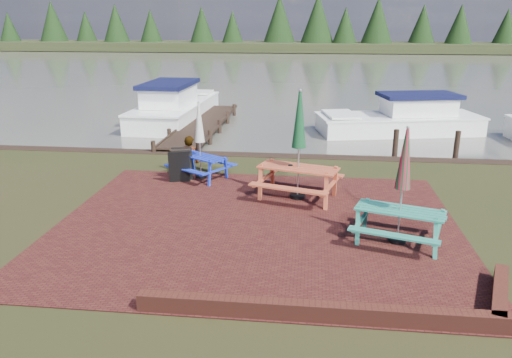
{
  "coord_description": "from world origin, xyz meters",
  "views": [
    {
      "loc": [
        1.16,
        -9.34,
        4.46
      ],
      "look_at": [
        -0.05,
        1.3,
        1.0
      ],
      "focal_mm": 35.0,
      "sensor_mm": 36.0,
      "label": 1
    }
  ],
  "objects_px": {
    "boat_jetty": "(175,108)",
    "boat_near": "(402,120)",
    "picnic_table_teal": "(401,204)",
    "chalkboard": "(181,165)",
    "person": "(189,136)",
    "picnic_table_red": "(298,162)",
    "picnic_table_blue": "(200,152)",
    "jetty": "(202,125)"
  },
  "relations": [
    {
      "from": "jetty",
      "to": "person",
      "type": "distance_m",
      "value": 5.49
    },
    {
      "from": "picnic_table_blue",
      "to": "person",
      "type": "height_order",
      "value": "picnic_table_blue"
    },
    {
      "from": "boat_jetty",
      "to": "person",
      "type": "height_order",
      "value": "boat_jetty"
    },
    {
      "from": "boat_near",
      "to": "person",
      "type": "distance_m",
      "value": 9.8
    },
    {
      "from": "picnic_table_blue",
      "to": "chalkboard",
      "type": "distance_m",
      "value": 0.7
    },
    {
      "from": "picnic_table_teal",
      "to": "picnic_table_blue",
      "type": "xyz_separation_m",
      "value": [
        -5.03,
        3.89,
        -0.08
      ]
    },
    {
      "from": "picnic_table_red",
      "to": "chalkboard",
      "type": "relative_size",
      "value": 2.94
    },
    {
      "from": "boat_jetty",
      "to": "person",
      "type": "xyz_separation_m",
      "value": [
        2.51,
        -7.38,
        0.42
      ]
    },
    {
      "from": "chalkboard",
      "to": "boat_jetty",
      "type": "height_order",
      "value": "boat_jetty"
    },
    {
      "from": "picnic_table_red",
      "to": "boat_near",
      "type": "distance_m",
      "value": 9.99
    },
    {
      "from": "picnic_table_teal",
      "to": "boat_jetty",
      "type": "distance_m",
      "value": 15.29
    },
    {
      "from": "picnic_table_teal",
      "to": "picnic_table_red",
      "type": "bearing_deg",
      "value": 149.31
    },
    {
      "from": "boat_jetty",
      "to": "person",
      "type": "relative_size",
      "value": 4.32
    },
    {
      "from": "boat_jetty",
      "to": "boat_near",
      "type": "relative_size",
      "value": 1.05
    },
    {
      "from": "picnic_table_teal",
      "to": "person",
      "type": "bearing_deg",
      "value": 154.42
    },
    {
      "from": "picnic_table_blue",
      "to": "picnic_table_red",
      "type": "bearing_deg",
      "value": 6.89
    },
    {
      "from": "picnic_table_blue",
      "to": "jetty",
      "type": "xyz_separation_m",
      "value": [
        -1.49,
        6.98,
        -0.66
      ]
    },
    {
      "from": "chalkboard",
      "to": "boat_near",
      "type": "xyz_separation_m",
      "value": [
        7.44,
        8.08,
        -0.14
      ]
    },
    {
      "from": "chalkboard",
      "to": "boat_near",
      "type": "bearing_deg",
      "value": 33.43
    },
    {
      "from": "chalkboard",
      "to": "person",
      "type": "xyz_separation_m",
      "value": [
        -0.23,
        2.0,
        0.37
      ]
    },
    {
      "from": "picnic_table_red",
      "to": "person",
      "type": "relative_size",
      "value": 1.63
    },
    {
      "from": "picnic_table_red",
      "to": "picnic_table_blue",
      "type": "bearing_deg",
      "value": 170.51
    },
    {
      "from": "chalkboard",
      "to": "boat_jetty",
      "type": "distance_m",
      "value": 9.78
    },
    {
      "from": "boat_jetty",
      "to": "boat_near",
      "type": "bearing_deg",
      "value": -5.18
    },
    {
      "from": "picnic_table_red",
      "to": "person",
      "type": "bearing_deg",
      "value": 156.81
    },
    {
      "from": "boat_jetty",
      "to": "picnic_table_red",
      "type": "bearing_deg",
      "value": -57.53
    },
    {
      "from": "picnic_table_red",
      "to": "person",
      "type": "height_order",
      "value": "picnic_table_red"
    },
    {
      "from": "picnic_table_red",
      "to": "boat_jetty",
      "type": "relative_size",
      "value": 0.38
    },
    {
      "from": "picnic_table_red",
      "to": "picnic_table_blue",
      "type": "distance_m",
      "value": 3.21
    },
    {
      "from": "picnic_table_teal",
      "to": "boat_near",
      "type": "height_order",
      "value": "picnic_table_teal"
    },
    {
      "from": "picnic_table_teal",
      "to": "boat_near",
      "type": "distance_m",
      "value": 11.73
    },
    {
      "from": "jetty",
      "to": "boat_jetty",
      "type": "relative_size",
      "value": 1.22
    },
    {
      "from": "picnic_table_blue",
      "to": "boat_jetty",
      "type": "relative_size",
      "value": 0.3
    },
    {
      "from": "picnic_table_teal",
      "to": "jetty",
      "type": "bearing_deg",
      "value": 139.03
    },
    {
      "from": "picnic_table_teal",
      "to": "boat_jetty",
      "type": "xyz_separation_m",
      "value": [
        -8.25,
        12.86,
        -0.42
      ]
    },
    {
      "from": "picnic_table_red",
      "to": "jetty",
      "type": "xyz_separation_m",
      "value": [
        -4.35,
        8.4,
        -0.86
      ]
    },
    {
      "from": "chalkboard",
      "to": "picnic_table_red",
      "type": "bearing_deg",
      "value": -30.73
    },
    {
      "from": "picnic_table_blue",
      "to": "chalkboard",
      "type": "bearing_deg",
      "value": -106.23
    },
    {
      "from": "picnic_table_blue",
      "to": "boat_near",
      "type": "distance_m",
      "value": 10.36
    },
    {
      "from": "boat_near",
      "to": "boat_jetty",
      "type": "bearing_deg",
      "value": 70.59
    },
    {
      "from": "picnic_table_teal",
      "to": "picnic_table_blue",
      "type": "bearing_deg",
      "value": 160.36
    },
    {
      "from": "picnic_table_teal",
      "to": "jetty",
      "type": "distance_m",
      "value": 12.69
    }
  ]
}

